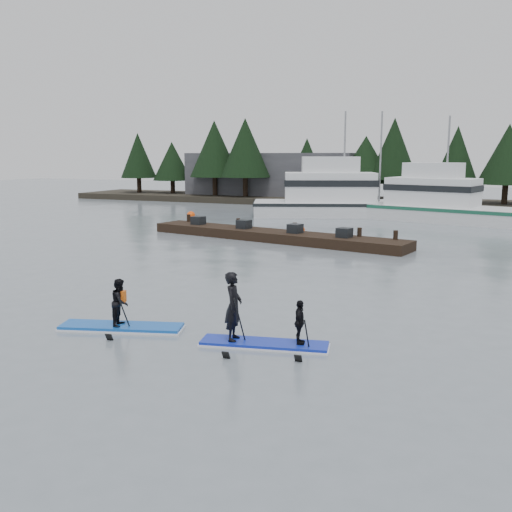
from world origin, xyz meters
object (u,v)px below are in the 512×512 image
at_px(paddleboard_solo, 121,313).
at_px(paddleboard_duo, 256,321).
at_px(fishing_boat_large, 347,207).
at_px(fishing_boat_medium, 448,213).
at_px(floating_dock, 272,236).

bearing_deg(paddleboard_solo, paddleboard_duo, -13.81).
height_order(fishing_boat_large, fishing_boat_medium, fishing_boat_large).
bearing_deg(floating_dock, fishing_boat_medium, 69.89).
xyz_separation_m(fishing_boat_large, floating_dock, (-0.69, -14.77, -0.41)).
distance_m(fishing_boat_medium, paddleboard_solo, 31.71).
relative_size(fishing_boat_medium, paddleboard_duo, 4.41).
relative_size(fishing_boat_large, floating_dock, 1.01).
distance_m(floating_dock, paddleboard_solo, 17.50).
height_order(fishing_boat_medium, paddleboard_duo, fishing_boat_medium).
distance_m(fishing_boat_medium, floating_dock, 16.13).
xyz_separation_m(fishing_boat_large, paddleboard_solo, (1.48, -32.14, -0.21)).
distance_m(fishing_boat_large, floating_dock, 14.79).
height_order(floating_dock, paddleboard_solo, paddleboard_solo).
xyz_separation_m(fishing_boat_large, paddleboard_duo, (5.49, -31.96, -0.01)).
height_order(fishing_boat_medium, floating_dock, fishing_boat_medium).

